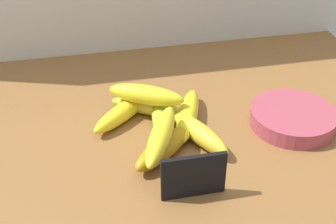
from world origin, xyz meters
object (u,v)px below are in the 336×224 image
at_px(banana_3, 148,107).
at_px(banana_5, 123,112).
at_px(chalkboard_sign, 194,177).
at_px(banana_0, 160,116).
at_px(banana_6, 161,135).
at_px(banana_7, 146,95).
at_px(fruit_bowl, 293,118).
at_px(banana_1, 163,148).
at_px(banana_4, 188,115).
at_px(banana_2, 200,134).

height_order(banana_3, banana_5, banana_5).
height_order(chalkboard_sign, banana_5, chalkboard_sign).
relative_size(banana_0, banana_5, 0.99).
relative_size(chalkboard_sign, banana_6, 0.61).
relative_size(banana_6, banana_7, 1.11).
xyz_separation_m(fruit_bowl, banana_1, (-0.28, -0.05, 0.00)).
bearing_deg(banana_6, banana_5, 108.85).
bearing_deg(fruit_bowl, chalkboard_sign, -148.28).
bearing_deg(chalkboard_sign, banana_0, 93.85).
height_order(banana_4, banana_5, banana_4).
bearing_deg(banana_0, fruit_bowl, -13.20).
bearing_deg(chalkboard_sign, banana_7, 98.51).
bearing_deg(banana_0, banana_2, -51.00).
relative_size(chalkboard_sign, banana_5, 0.65).
distance_m(chalkboard_sign, banana_1, 0.11).
distance_m(banana_0, banana_4, 0.06).
xyz_separation_m(fruit_bowl, banana_5, (-0.34, 0.09, 0.00)).
height_order(fruit_bowl, banana_7, banana_7).
bearing_deg(chalkboard_sign, banana_6, 110.92).
bearing_deg(banana_1, chalkboard_sign, -74.78).
height_order(chalkboard_sign, banana_2, chalkboard_sign).
bearing_deg(banana_5, banana_4, -16.53).
bearing_deg(banana_3, banana_1, -88.99).
xyz_separation_m(banana_2, banana_6, (-0.09, -0.04, 0.04)).
bearing_deg(banana_7, banana_3, 65.39).
xyz_separation_m(chalkboard_sign, banana_4, (0.04, 0.21, -0.02)).
bearing_deg(banana_1, banana_4, 53.83).
bearing_deg(chalkboard_sign, banana_1, 105.22).
bearing_deg(banana_4, banana_2, -84.25).
distance_m(banana_5, banana_7, 0.06).
xyz_separation_m(banana_4, banana_7, (-0.08, 0.04, 0.03)).
bearing_deg(banana_7, fruit_bowl, -17.64).
bearing_deg(banana_3, banana_7, -114.61).
height_order(chalkboard_sign, banana_4, chalkboard_sign).
bearing_deg(banana_4, banana_5, 163.47).
relative_size(chalkboard_sign, fruit_bowl, 0.63).
bearing_deg(banana_6, fruit_bowl, 11.67).
height_order(banana_5, banana_7, banana_7).
xyz_separation_m(banana_5, banana_6, (0.05, -0.15, 0.04)).
bearing_deg(banana_5, banana_7, 2.01).
relative_size(banana_2, banana_5, 0.93).
bearing_deg(banana_3, banana_6, -91.59).
height_order(fruit_bowl, banana_0, same).
bearing_deg(banana_0, banana_4, -10.99).
bearing_deg(banana_3, banana_0, -66.23).
distance_m(banana_5, banana_6, 0.16).
bearing_deg(banana_0, banana_3, 113.77).
height_order(banana_3, banana_4, banana_4).
bearing_deg(fruit_bowl, banana_2, -175.42).
bearing_deg(banana_5, banana_0, -20.65).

